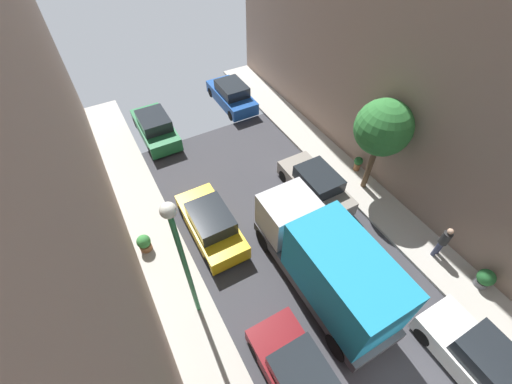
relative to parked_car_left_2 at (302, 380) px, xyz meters
name	(u,v)px	position (x,y,z in m)	size (l,w,h in m)	color
sidewalk_right	(504,324)	(7.70, -2.02, -0.64)	(2.00, 44.00, 0.15)	#B7B2A8
parked_car_left_2	(302,380)	(0.00, 0.00, 0.00)	(1.78, 4.20, 1.57)	maroon
parked_car_left_3	(211,224)	(0.00, 6.98, 0.00)	(1.78, 4.20, 1.57)	gold
parked_car_left_4	(155,127)	(0.00, 14.93, 0.00)	(1.78, 4.20, 1.57)	#1E6638
parked_car_right_2	(484,364)	(5.40, -2.47, 0.00)	(1.78, 4.20, 1.57)	white
parked_car_right_3	(316,185)	(5.40, 6.66, 0.00)	(1.78, 4.20, 1.57)	gray
parked_car_right_4	(232,95)	(5.40, 15.89, 0.00)	(1.78, 4.20, 1.57)	#194799
delivery_truck	(327,264)	(2.70, 2.50, 1.07)	(2.26, 6.60, 3.38)	#4C4C51
pedestrian	(443,241)	(7.82, 1.32, 0.35)	(0.40, 0.36, 1.72)	#2D334C
street_tree_1	(383,128)	(7.86, 5.86, 3.01)	(2.48, 2.48, 4.84)	brown
potted_plant_0	(144,243)	(-2.85, 7.53, -0.14)	(0.58, 0.58, 0.84)	brown
potted_plant_1	(485,278)	(8.25, -0.54, -0.11)	(0.65, 0.65, 0.87)	slate
potted_plant_3	(358,163)	(8.35, 6.96, -0.11)	(0.45, 0.45, 0.82)	brown
lamp_post	(181,252)	(-1.90, 3.98, 3.38)	(0.44, 0.44, 6.08)	#26723F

